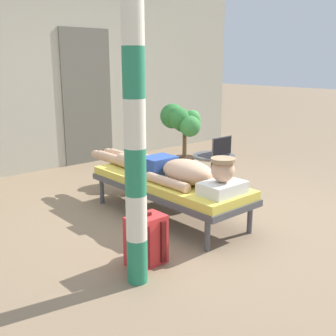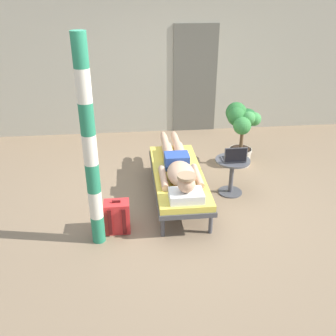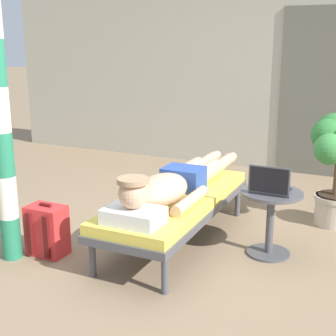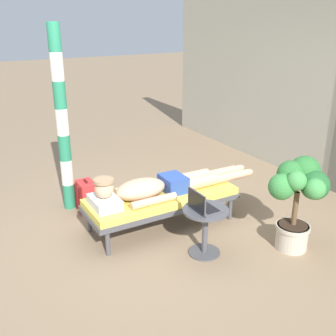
# 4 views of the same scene
# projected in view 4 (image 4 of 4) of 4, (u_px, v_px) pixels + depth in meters

# --- Properties ---
(ground_plane) EXTENTS (40.00, 40.00, 0.00)m
(ground_plane) POSITION_uv_depth(u_px,v_px,m) (160.00, 229.00, 4.83)
(ground_plane) COLOR #8C7256
(house_wall_back) EXTENTS (7.60, 0.20, 2.70)m
(house_wall_back) POSITION_uv_depth(u_px,v_px,m) (331.00, 93.00, 5.73)
(house_wall_back) COLOR #B2AD99
(house_wall_back) RESTS_ON ground
(lounge_chair) EXTENTS (0.67, 1.82, 0.42)m
(lounge_chair) POSITION_uv_depth(u_px,v_px,m) (162.00, 199.00, 4.81)
(lounge_chair) COLOR #4C4C51
(lounge_chair) RESTS_ON ground
(person_reclining) EXTENTS (0.53, 2.17, 0.33)m
(person_reclining) POSITION_uv_depth(u_px,v_px,m) (159.00, 186.00, 4.73)
(person_reclining) COLOR white
(person_reclining) RESTS_ON lounge_chair
(side_table) EXTENTS (0.48, 0.48, 0.52)m
(side_table) POSITION_uv_depth(u_px,v_px,m) (205.00, 224.00, 4.23)
(side_table) COLOR #4C4C51
(side_table) RESTS_ON ground
(laptop) EXTENTS (0.31, 0.24, 0.23)m
(laptop) POSITION_uv_depth(u_px,v_px,m) (202.00, 205.00, 4.12)
(laptop) COLOR #4C4C51
(laptop) RESTS_ON side_table
(backpack) EXTENTS (0.30, 0.26, 0.42)m
(backpack) POSITION_uv_depth(u_px,v_px,m) (87.00, 197.00, 5.22)
(backpack) COLOR red
(backpack) RESTS_ON ground
(potted_plant) EXTENTS (0.55, 0.63, 1.01)m
(potted_plant) POSITION_uv_depth(u_px,v_px,m) (299.00, 193.00, 4.25)
(potted_plant) COLOR #BFB29E
(potted_plant) RESTS_ON ground
(porch_post) EXTENTS (0.15, 0.15, 2.32)m
(porch_post) POSITION_uv_depth(u_px,v_px,m) (62.00, 122.00, 4.98)
(porch_post) COLOR #267F59
(porch_post) RESTS_ON ground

